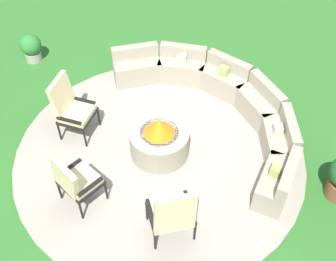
{
  "coord_description": "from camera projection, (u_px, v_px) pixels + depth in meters",
  "views": [
    {
      "loc": [
        3.46,
        -3.18,
        5.55
      ],
      "look_at": [
        0.0,
        0.2,
        0.45
      ],
      "focal_mm": 44.75,
      "sensor_mm": 36.0,
      "label": 1
    }
  ],
  "objects": [
    {
      "name": "potted_plant_1",
      "position": [
        31.0,
        47.0,
        8.87
      ],
      "size": [
        0.45,
        0.45,
        0.62
      ],
      "color": "#A89E8E",
      "rests_on": "ground_plane"
    },
    {
      "name": "curved_stone_bench",
      "position": [
        222.0,
        103.0,
        7.63
      ],
      "size": [
        4.37,
        2.07,
        0.73
      ],
      "color": "#9E937F",
      "rests_on": "patio_circle"
    },
    {
      "name": "fire_pit",
      "position": [
        159.0,
        140.0,
        6.99
      ],
      "size": [
        1.0,
        1.0,
        0.78
      ],
      "color": "#9E937F",
      "rests_on": "patio_circle"
    },
    {
      "name": "lounge_chair_front_right",
      "position": [
        75.0,
        180.0,
        6.13
      ],
      "size": [
        0.61,
        0.55,
        1.05
      ],
      "rotation": [
        0.0,
        0.0,
        6.32
      ],
      "color": "black",
      "rests_on": "patio_circle"
    },
    {
      "name": "lounge_chair_back_left",
      "position": [
        172.0,
        213.0,
        5.72
      ],
      "size": [
        0.78,
        0.82,
        1.09
      ],
      "rotation": [
        0.0,
        0.0,
        7.35
      ],
      "color": "black",
      "rests_on": "patio_circle"
    },
    {
      "name": "patio_circle",
      "position": [
        160.0,
        153.0,
        7.24
      ],
      "size": [
        4.95,
        4.95,
        0.06
      ],
      "primitive_type": "cylinder",
      "color": "#9E9384",
      "rests_on": "ground_plane"
    },
    {
      "name": "ground_plane",
      "position": [
        160.0,
        154.0,
        7.26
      ],
      "size": [
        24.0,
        24.0,
        0.0
      ],
      "primitive_type": "plane",
      "color": "#2D6B28"
    },
    {
      "name": "lounge_chair_front_left",
      "position": [
        71.0,
        107.0,
        7.14
      ],
      "size": [
        0.75,
        0.77,
        1.16
      ],
      "rotation": [
        0.0,
        0.0,
        5.18
      ],
      "color": "black",
      "rests_on": "patio_circle"
    }
  ]
}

